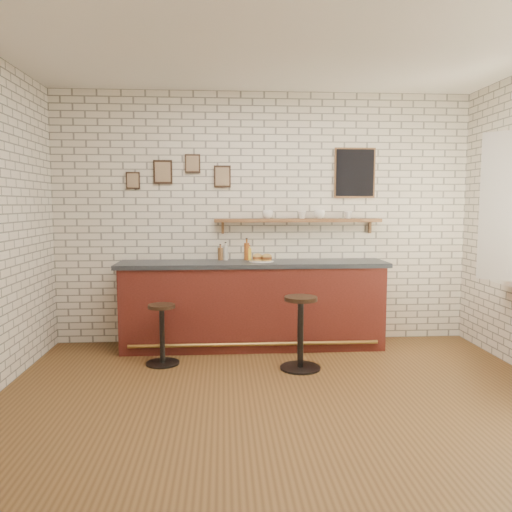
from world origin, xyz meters
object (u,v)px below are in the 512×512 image
at_px(bitters_bottle_amber, 247,251).
at_px(bar_stool_left, 162,332).
at_px(shelf_cup_c, 319,214).
at_px(shelf_cup_a, 268,214).
at_px(sandwich_plate, 261,261).
at_px(bitters_bottle_brown, 220,254).
at_px(condiment_bottle_yellow, 249,254).
at_px(bar_stool_right, 301,330).
at_px(shelf_cup_d, 348,215).
at_px(bitters_bottle_white, 226,253).
at_px(shelf_cup_b, 302,215).
at_px(bar_counter, 253,304).
at_px(ciabatta_sandwich, 262,257).

height_order(bitters_bottle_amber, bar_stool_left, bitters_bottle_amber).
xyz_separation_m(bitters_bottle_amber, shelf_cup_c, (0.88, 0.02, 0.44)).
relative_size(shelf_cup_a, shelf_cup_c, 1.00).
height_order(sandwich_plate, bitters_bottle_brown, bitters_bottle_brown).
bearing_deg(shelf_cup_a, condiment_bottle_yellow, 167.63).
xyz_separation_m(bar_stool_right, shelf_cup_d, (0.73, 1.02, 1.14)).
xyz_separation_m(bitters_bottle_white, shelf_cup_c, (1.13, 0.02, 0.45)).
bearing_deg(shelf_cup_b, sandwich_plate, 165.26).
bearing_deg(bitters_bottle_brown, shelf_cup_b, 1.18).
bearing_deg(sandwich_plate, shelf_cup_c, 16.20).
distance_m(sandwich_plate, shelf_cup_b, 0.76).
relative_size(bitters_bottle_amber, shelf_cup_b, 2.59).
bearing_deg(bitters_bottle_white, shelf_cup_a, 2.29).
distance_m(bar_counter, bitters_bottle_amber, 0.64).
bearing_deg(shelf_cup_b, bitters_bottle_white, 144.15).
height_order(bitters_bottle_white, shelf_cup_a, shelf_cup_a).
distance_m(bar_stool_left, shelf_cup_d, 2.58).
relative_size(bitters_bottle_brown, shelf_cup_b, 1.91).
height_order(bitters_bottle_brown, condiment_bottle_yellow, bitters_bottle_brown).
height_order(bar_counter, condiment_bottle_yellow, condiment_bottle_yellow).
bearing_deg(bitters_bottle_brown, ciabatta_sandwich, -21.20).
xyz_separation_m(bar_stool_left, bar_stool_right, (1.42, -0.24, 0.06)).
bearing_deg(shelf_cup_a, sandwich_plate, -131.51).
bearing_deg(bitters_bottle_white, shelf_cup_b, 1.26).
distance_m(ciabatta_sandwich, bitters_bottle_brown, 0.52).
height_order(ciabatta_sandwich, bar_stool_left, ciabatta_sandwich).
distance_m(bitters_bottle_amber, bar_stool_left, 1.42).
bearing_deg(ciabatta_sandwich, condiment_bottle_yellow, 127.27).
bearing_deg(shelf_cup_d, shelf_cup_a, 157.51).
xyz_separation_m(sandwich_plate, shelf_cup_a, (0.09, 0.21, 0.54)).
bearing_deg(bar_counter, shelf_cup_d, 9.78).
height_order(condiment_bottle_yellow, bar_stool_left, condiment_bottle_yellow).
distance_m(ciabatta_sandwich, shelf_cup_a, 0.54).
distance_m(shelf_cup_b, shelf_cup_d, 0.56).
bearing_deg(shelf_cup_b, bitters_bottle_brown, 144.07).
relative_size(sandwich_plate, bar_stool_right, 0.37).
relative_size(bar_counter, bitters_bottle_brown, 16.09).
xyz_separation_m(bitters_bottle_brown, shelf_cup_c, (1.19, 0.02, 0.46)).
relative_size(bar_stool_right, shelf_cup_d, 7.84).
height_order(bar_stool_left, shelf_cup_a, shelf_cup_a).
bearing_deg(sandwich_plate, bar_stool_right, -67.50).
relative_size(bitters_bottle_white, shelf_cup_b, 2.14).
bearing_deg(bar_stool_left, bitters_bottle_brown, 51.11).
xyz_separation_m(condiment_bottle_yellow, shelf_cup_c, (0.85, 0.02, 0.47)).
bearing_deg(bitters_bottle_amber, ciabatta_sandwich, -47.69).
distance_m(ciabatta_sandwich, bar_stool_right, 1.10).
relative_size(bar_counter, shelf_cup_c, 23.48).
height_order(bitters_bottle_brown, bitters_bottle_amber, bitters_bottle_amber).
xyz_separation_m(ciabatta_sandwich, bitters_bottle_brown, (-0.48, 0.19, 0.03)).
bearing_deg(bitters_bottle_white, sandwich_plate, -24.55).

